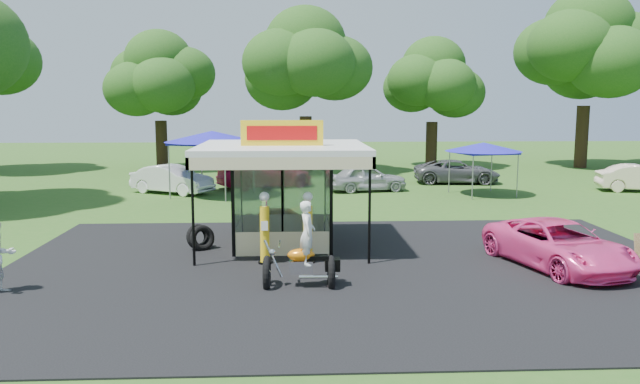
# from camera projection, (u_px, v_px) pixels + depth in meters

# --- Properties ---
(ground) EXTENTS (120.00, 120.00, 0.00)m
(ground) POSITION_uv_depth(u_px,v_px,m) (359.00, 290.00, 15.90)
(ground) COLOR #2C581B
(ground) RESTS_ON ground
(asphalt_apron) EXTENTS (20.00, 14.00, 0.04)m
(asphalt_apron) POSITION_uv_depth(u_px,v_px,m) (352.00, 268.00, 17.87)
(asphalt_apron) COLOR black
(asphalt_apron) RESTS_ON ground
(gas_station_kiosk) EXTENTS (5.40, 5.40, 4.18)m
(gas_station_kiosk) POSITION_uv_depth(u_px,v_px,m) (283.00, 193.00, 20.49)
(gas_station_kiosk) COLOR white
(gas_station_kiosk) RESTS_ON ground
(gas_pump_left) EXTENTS (0.40, 0.40, 2.17)m
(gas_pump_left) POSITION_uv_depth(u_px,v_px,m) (265.00, 230.00, 18.22)
(gas_pump_left) COLOR black
(gas_pump_left) RESTS_ON ground
(gas_pump_right) EXTENTS (0.40, 0.40, 2.15)m
(gas_pump_right) POSITION_uv_depth(u_px,v_px,m) (308.00, 230.00, 18.30)
(gas_pump_right) COLOR black
(gas_pump_right) RESTS_ON ground
(motorcycle) EXTENTS (1.98, 0.96, 2.35)m
(motorcycle) POSITION_uv_depth(u_px,v_px,m) (305.00, 253.00, 15.97)
(motorcycle) COLOR black
(motorcycle) RESTS_ON ground
(spare_tires) EXTENTS (1.07, 0.99, 0.87)m
(spare_tires) POSITION_uv_depth(u_px,v_px,m) (200.00, 237.00, 20.07)
(spare_tires) COLOR black
(spare_tires) RESTS_ON ground
(kiosk_car) EXTENTS (2.82, 1.13, 0.96)m
(kiosk_car) POSITION_uv_depth(u_px,v_px,m) (284.00, 219.00, 22.85)
(kiosk_car) COLOR yellow
(kiosk_car) RESTS_ON ground
(pink_sedan) EXTENTS (3.48, 5.35, 1.37)m
(pink_sedan) POSITION_uv_depth(u_px,v_px,m) (558.00, 245.00, 17.90)
(pink_sedan) COLOR #FF459A
(pink_sedan) RESTS_ON ground
(bg_car_a) EXTENTS (4.69, 3.51, 1.48)m
(bg_car_a) POSITION_uv_depth(u_px,v_px,m) (172.00, 179.00, 32.64)
(bg_car_a) COLOR white
(bg_car_a) RESTS_ON ground
(bg_car_b) EXTENTS (5.87, 4.11, 1.58)m
(bg_car_b) POSITION_uv_depth(u_px,v_px,m) (265.00, 173.00, 34.89)
(bg_car_b) COLOR #A90D37
(bg_car_b) RESTS_ON ground
(bg_car_c) EXTENTS (4.39, 2.38, 1.42)m
(bg_car_c) POSITION_uv_depth(u_px,v_px,m) (367.00, 178.00, 33.42)
(bg_car_c) COLOR #A2A3A6
(bg_car_c) RESTS_ON ground
(bg_car_d) EXTENTS (5.15, 2.69, 1.38)m
(bg_car_d) POSITION_uv_depth(u_px,v_px,m) (457.00, 172.00, 36.77)
(bg_car_d) COLOR #545456
(bg_car_d) RESTS_ON ground
(tent_west) EXTENTS (4.75, 4.75, 3.32)m
(tent_west) POSITION_uv_depth(u_px,v_px,m) (212.00, 137.00, 31.36)
(tent_west) COLOR gray
(tent_west) RESTS_ON ground
(tent_east) EXTENTS (3.88, 3.88, 2.71)m
(tent_east) POSITION_uv_depth(u_px,v_px,m) (483.00, 147.00, 31.82)
(tent_east) COLOR gray
(tent_east) RESTS_ON ground
(oak_far_b) EXTENTS (8.02, 8.02, 9.56)m
(oak_far_b) POSITION_uv_depth(u_px,v_px,m) (159.00, 83.00, 43.74)
(oak_far_b) COLOR black
(oak_far_b) RESTS_ON ground
(oak_far_c) EXTENTS (9.15, 9.15, 10.78)m
(oak_far_c) POSITION_uv_depth(u_px,v_px,m) (305.00, 70.00, 41.26)
(oak_far_c) COLOR black
(oak_far_c) RESTS_ON ground
(oak_far_d) EXTENTS (7.76, 7.76, 9.23)m
(oak_far_d) POSITION_uv_depth(u_px,v_px,m) (433.00, 86.00, 45.10)
(oak_far_d) COLOR black
(oak_far_d) RESTS_ON ground
(oak_far_e) EXTENTS (10.51, 10.51, 12.51)m
(oak_far_e) POSITION_uv_depth(u_px,v_px,m) (587.00, 57.00, 44.55)
(oak_far_e) COLOR black
(oak_far_e) RESTS_ON ground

